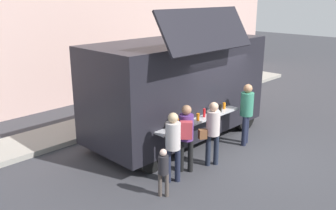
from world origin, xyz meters
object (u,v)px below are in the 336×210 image
at_px(food_truck_main, 178,87).
at_px(customer_mid_with_backpack, 186,132).
at_px(customer_rear_waiting, 173,141).
at_px(trash_bin, 207,84).
at_px(child_near_queue, 163,168).
at_px(customer_extra_browsing, 247,109).
at_px(customer_front_ordering, 212,128).

bearing_deg(food_truck_main, customer_mid_with_backpack, -131.81).
bearing_deg(customer_rear_waiting, customer_mid_with_backpack, -44.37).
xyz_separation_m(trash_bin, child_near_queue, (-7.04, -4.37, 0.16)).
distance_m(food_truck_main, customer_mid_with_backpack, 2.29).
height_order(customer_rear_waiting, customer_extra_browsing, customer_extra_browsing).
relative_size(trash_bin, customer_mid_with_backpack, 0.59).
bearing_deg(customer_front_ordering, child_near_queue, 125.37).
xyz_separation_m(customer_mid_with_backpack, child_near_queue, (-1.18, -0.40, -0.38)).
distance_m(customer_front_ordering, customer_mid_with_backpack, 0.78).
distance_m(customer_front_ordering, customer_extra_browsing, 1.76).
xyz_separation_m(food_truck_main, customer_extra_browsing, (1.01, -1.72, -0.53)).
relative_size(customer_front_ordering, customer_rear_waiting, 0.99).
height_order(trash_bin, customer_mid_with_backpack, customer_mid_with_backpack).
xyz_separation_m(trash_bin, customer_front_ordering, (-5.12, -4.18, 0.49)).
xyz_separation_m(customer_front_ordering, customer_extra_browsing, (1.76, 0.13, 0.08)).
bearing_deg(customer_mid_with_backpack, customer_extra_browsing, -42.78).
bearing_deg(customer_mid_with_backpack, food_truck_main, 6.74).
xyz_separation_m(trash_bin, customer_rear_waiting, (-6.43, -4.07, 0.50)).
bearing_deg(customer_front_ordering, trash_bin, -21.12).
bearing_deg(customer_rear_waiting, customer_extra_browsing, -54.10).
bearing_deg(trash_bin, child_near_queue, -148.19).
height_order(customer_front_ordering, customer_mid_with_backpack, customer_mid_with_backpack).
height_order(food_truck_main, customer_front_ordering, food_truck_main).
relative_size(customer_mid_with_backpack, child_near_queue, 1.54).
bearing_deg(child_near_queue, customer_mid_with_backpack, -19.02).
xyz_separation_m(customer_rear_waiting, child_near_queue, (-0.61, -0.30, -0.35)).
bearing_deg(customer_rear_waiting, customer_front_ordering, -59.25).
bearing_deg(customer_extra_browsing, food_truck_main, 11.38).
bearing_deg(customer_mid_with_backpack, customer_rear_waiting, 149.18).
bearing_deg(trash_bin, food_truck_main, -152.04).
bearing_deg(child_near_queue, customer_rear_waiting, -11.84).
bearing_deg(customer_front_ordering, customer_mid_with_backpack, 104.08).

